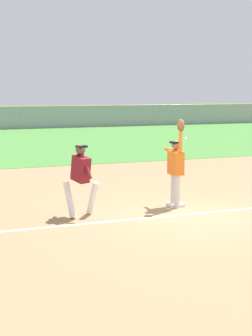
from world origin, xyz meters
The scene contains 10 objects.
ground_plane centered at (0.00, 0.00, 0.00)m, with size 81.89×81.89×0.00m, color #A37A54.
outfield_grass centered at (0.00, 18.29, 0.01)m, with size 43.57×19.40×0.01m, color #478438.
chalk_foul_line centered at (-3.82, 0.00, 0.00)m, with size 12.00×0.10×0.01m, color white.
first_base centered at (0.18, 0.90, 0.04)m, with size 0.38×0.38×0.08m, color white.
fielder centered at (0.13, 0.80, 1.12)m, with size 0.29×0.90×2.28m.
runner centered at (-2.40, 0.71, 1.00)m, with size 0.87×0.82×1.72m.
baseball centered at (0.30, 0.63, 1.79)m, with size 0.07×0.07×0.07m, color white.
outfield_fence centered at (0.00, 27.99, 0.86)m, with size 43.65×0.08×1.73m.
parked_car_black centered at (-0.49, 31.06, 0.67)m, with size 4.43×2.18×1.25m.
parked_car_tan centered at (4.66, 31.43, 0.67)m, with size 4.50×2.31×1.25m.
Camera 1 is at (-5.32, -10.60, 3.02)m, focal length 53.33 mm.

